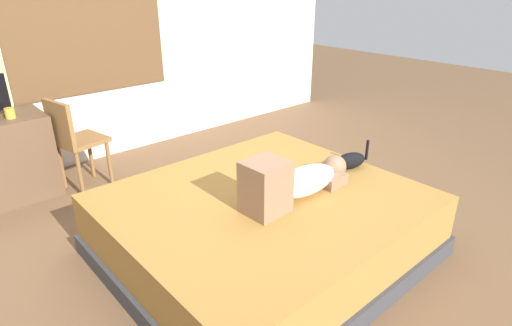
% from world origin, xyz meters
% --- Properties ---
extents(ground_plane, '(16.00, 16.00, 0.00)m').
position_xyz_m(ground_plane, '(0.00, 0.00, 0.00)').
color(ground_plane, brown).
extents(back_wall_with_window, '(6.40, 0.14, 2.90)m').
position_xyz_m(back_wall_with_window, '(-0.01, 2.54, 1.45)').
color(back_wall_with_window, silver).
rests_on(back_wall_with_window, ground).
extents(bed, '(2.01, 1.81, 0.46)m').
position_xyz_m(bed, '(-0.08, -0.00, 0.23)').
color(bed, '#38383D').
rests_on(bed, ground).
extents(person_lying, '(0.94, 0.29, 0.34)m').
position_xyz_m(person_lying, '(0.07, -0.14, 0.58)').
color(person_lying, silver).
rests_on(person_lying, bed).
extents(cat, '(0.35, 0.18, 0.21)m').
position_xyz_m(cat, '(0.69, -0.10, 0.53)').
color(cat, black).
rests_on(cat, bed).
extents(cup, '(0.08, 0.08, 0.09)m').
position_xyz_m(cup, '(-1.09, 2.03, 0.78)').
color(cup, gold).
rests_on(cup, desk).
extents(chair_by_desk, '(0.45, 0.45, 0.86)m').
position_xyz_m(chair_by_desk, '(-0.68, 1.87, 0.51)').
color(chair_by_desk, brown).
rests_on(chair_by_desk, ground).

